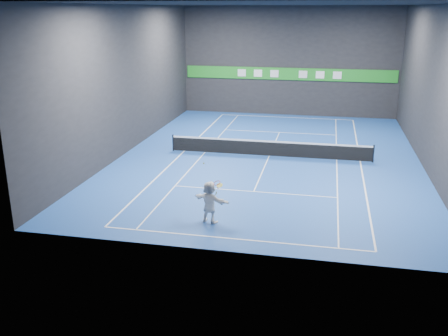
% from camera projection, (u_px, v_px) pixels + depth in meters
% --- Properties ---
extents(ground, '(26.00, 26.00, 0.00)m').
position_uv_depth(ground, '(269.00, 156.00, 30.95)').
color(ground, '#1B4699').
rests_on(ground, ground).
extents(ceiling, '(26.00, 26.00, 0.00)m').
position_uv_depth(ceiling, '(273.00, 4.00, 28.20)').
color(ceiling, black).
rests_on(ceiling, ground).
extents(wall_back, '(18.00, 0.10, 9.00)m').
position_uv_depth(wall_back, '(289.00, 62.00, 41.69)').
color(wall_back, black).
rests_on(wall_back, ground).
extents(wall_front, '(18.00, 0.10, 9.00)m').
position_uv_depth(wall_front, '(228.00, 136.00, 17.46)').
color(wall_front, black).
rests_on(wall_front, ground).
extents(wall_left, '(0.10, 26.00, 9.00)m').
position_uv_depth(wall_left, '(129.00, 79.00, 31.33)').
color(wall_left, black).
rests_on(wall_left, ground).
extents(wall_right, '(0.10, 26.00, 9.00)m').
position_uv_depth(wall_right, '(432.00, 88.00, 27.82)').
color(wall_right, black).
rests_on(wall_right, ground).
extents(baseline_near, '(10.98, 0.08, 0.01)m').
position_uv_depth(baseline_near, '(233.00, 239.00, 19.86)').
color(baseline_near, white).
rests_on(baseline_near, ground).
extents(baseline_far, '(10.98, 0.08, 0.01)m').
position_uv_depth(baseline_far, '(286.00, 117.00, 42.03)').
color(baseline_far, white).
rests_on(baseline_far, ground).
extents(sideline_doubles_left, '(0.08, 23.78, 0.01)m').
position_uv_depth(sideline_doubles_left, '(184.00, 151.00, 32.02)').
color(sideline_doubles_left, white).
rests_on(sideline_doubles_left, ground).
extents(sideline_doubles_right, '(0.08, 23.78, 0.01)m').
position_uv_depth(sideline_doubles_right, '(360.00, 162.00, 29.88)').
color(sideline_doubles_right, white).
rests_on(sideline_doubles_right, ground).
extents(sideline_singles_left, '(0.06, 23.78, 0.01)m').
position_uv_depth(sideline_singles_left, '(205.00, 153.00, 31.75)').
color(sideline_singles_left, white).
rests_on(sideline_singles_left, ground).
extents(sideline_singles_right, '(0.06, 23.78, 0.01)m').
position_uv_depth(sideline_singles_right, '(337.00, 160.00, 30.15)').
color(sideline_singles_right, white).
rests_on(sideline_singles_right, ground).
extents(service_line_near, '(8.23, 0.06, 0.01)m').
position_uv_depth(service_line_near, '(254.00, 192.00, 24.98)').
color(service_line_near, white).
rests_on(service_line_near, ground).
extents(service_line_far, '(8.23, 0.06, 0.01)m').
position_uv_depth(service_line_far, '(279.00, 132.00, 36.91)').
color(service_line_far, white).
rests_on(service_line_far, ground).
extents(center_service_line, '(0.06, 12.80, 0.01)m').
position_uv_depth(center_service_line, '(269.00, 156.00, 30.95)').
color(center_service_line, white).
rests_on(center_service_line, ground).
extents(player, '(1.79, 1.12, 1.84)m').
position_uv_depth(player, '(210.00, 202.00, 21.15)').
color(player, white).
rests_on(player, ground).
extents(tennis_ball, '(0.06, 0.06, 0.06)m').
position_uv_depth(tennis_ball, '(204.00, 163.00, 20.79)').
color(tennis_ball, yellow).
rests_on(tennis_ball, player).
extents(tennis_net, '(12.50, 0.10, 1.07)m').
position_uv_depth(tennis_net, '(269.00, 148.00, 30.78)').
color(tennis_net, black).
rests_on(tennis_net, ground).
extents(sponsor_banner, '(17.64, 0.11, 1.00)m').
position_uv_depth(sponsor_banner, '(289.00, 74.00, 41.94)').
color(sponsor_banner, '#1F8E24').
rests_on(sponsor_banner, wall_back).
extents(tennis_racket, '(0.49, 0.36, 0.67)m').
position_uv_depth(tennis_racket, '(217.00, 185.00, 20.89)').
color(tennis_racket, red).
rests_on(tennis_racket, player).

